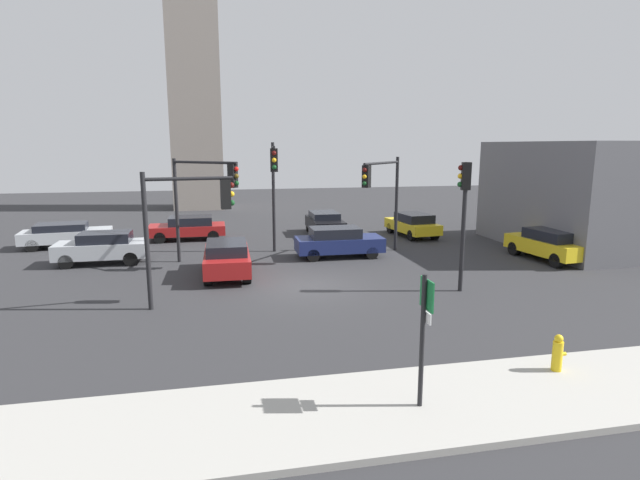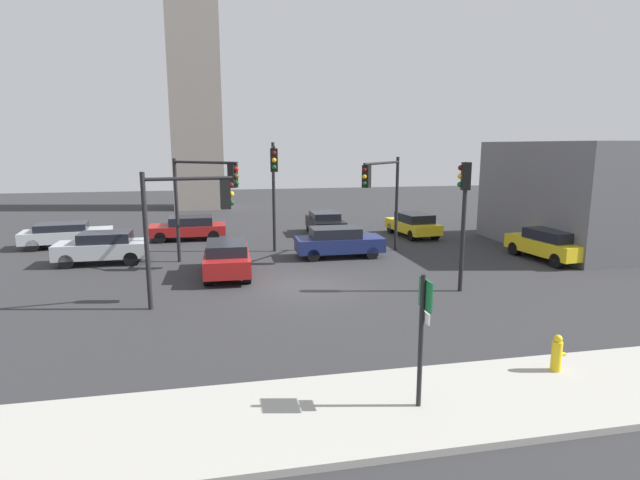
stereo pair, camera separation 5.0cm
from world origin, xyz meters
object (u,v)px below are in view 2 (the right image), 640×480
at_px(traffic_light_1, 189,211).
at_px(car_5, 227,257).
at_px(direction_sign, 422,327).
at_px(car_6, 189,227).
at_px(car_4, 549,244).
at_px(traffic_light_3, 464,202).
at_px(car_7, 413,224).
at_px(traffic_light_0, 204,189).
at_px(car_1, 66,234).
at_px(car_0, 325,223).
at_px(car_3, 338,242).
at_px(car_2, 103,247).
at_px(traffic_light_2, 274,176).
at_px(fire_hydrant, 557,353).
at_px(traffic_light_4, 382,186).

bearing_deg(traffic_light_1, car_5, 65.19).
height_order(direction_sign, car_6, direction_sign).
bearing_deg(traffic_light_1, car_4, 5.80).
xyz_separation_m(car_4, car_5, (-15.14, 0.16, -0.01)).
distance_m(traffic_light_3, car_4, 8.07).
relative_size(car_5, car_7, 1.01).
bearing_deg(traffic_light_0, car_1, -178.20).
height_order(car_0, car_3, car_3).
distance_m(car_0, car_4, 12.72).
relative_size(direction_sign, car_0, 0.68).
xyz_separation_m(traffic_light_0, car_3, (6.29, 0.61, -2.75)).
xyz_separation_m(traffic_light_0, car_7, (12.06, 5.27, -2.78)).
relative_size(direction_sign, car_2, 0.69).
xyz_separation_m(traffic_light_2, car_4, (12.80, -2.91, -3.22)).
distance_m(traffic_light_0, traffic_light_1, 5.78).
bearing_deg(car_5, car_4, -89.80).
bearing_deg(car_4, traffic_light_2, 70.46).
distance_m(fire_hydrant, car_7, 18.70).
height_order(fire_hydrant, car_6, car_6).
distance_m(car_1, car_7, 19.62).
distance_m(traffic_light_1, car_0, 14.79).
distance_m(direction_sign, traffic_light_4, 14.78).
distance_m(car_2, car_4, 21.05).
bearing_deg(fire_hydrant, car_2, 132.07).
distance_m(fire_hydrant, car_0, 19.94).
bearing_deg(traffic_light_3, traffic_light_0, -14.77).
bearing_deg(traffic_light_0, car_4, 32.49).
bearing_deg(traffic_light_4, car_3, -57.56).
relative_size(car_2, car_5, 0.94).
bearing_deg(traffic_light_2, car_1, -109.91).
xyz_separation_m(fire_hydrant, car_0, (-1.38, 19.89, 0.17)).
xyz_separation_m(car_4, car_7, (-3.94, 7.37, -0.05)).
height_order(car_0, car_5, car_5).
relative_size(car_1, car_3, 1.10).
bearing_deg(car_1, traffic_light_4, -26.31).
height_order(traffic_light_1, car_0, traffic_light_1).
bearing_deg(traffic_light_4, traffic_light_1, -12.87).
distance_m(traffic_light_3, car_5, 9.83).
relative_size(traffic_light_3, traffic_light_4, 1.00).
xyz_separation_m(traffic_light_2, car_0, (3.76, 6.03, -3.26)).
distance_m(car_0, car_3, 6.26).
height_order(direction_sign, car_2, direction_sign).
bearing_deg(car_3, traffic_light_0, -173.88).
relative_size(car_1, car_4, 1.08).
height_order(traffic_light_4, car_2, traffic_light_4).
distance_m(traffic_light_4, car_6, 11.93).
relative_size(traffic_light_1, car_2, 1.14).
bearing_deg(car_6, car_1, 7.75).
distance_m(direction_sign, car_5, 12.59).
relative_size(car_1, car_6, 1.08).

